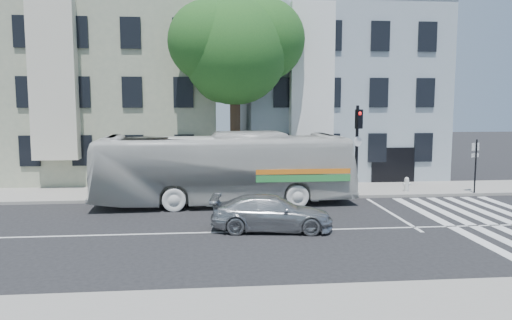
{
  "coord_description": "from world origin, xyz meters",
  "views": [
    {
      "loc": [
        -1.49,
        -18.29,
        4.85
      ],
      "look_at": [
        0.56,
        2.72,
        2.4
      ],
      "focal_mm": 35.0,
      "sensor_mm": 36.0,
      "label": 1
    }
  ],
  "objects": [
    {
      "name": "street_tree",
      "position": [
        0.06,
        8.74,
        7.83
      ],
      "size": [
        7.3,
        5.9,
        11.1
      ],
      "color": "#2D2116",
      "rests_on": "ground"
    },
    {
      "name": "traffic_signal",
      "position": [
        5.97,
        5.94,
        3.03
      ],
      "size": [
        0.46,
        0.55,
        4.69
      ],
      "rotation": [
        0.0,
        0.0,
        0.42
      ],
      "color": "black",
      "rests_on": "ground"
    },
    {
      "name": "far_sign_pole",
      "position": [
        12.33,
        6.14,
        1.9
      ],
      "size": [
        0.48,
        0.25,
        2.8
      ],
      "rotation": [
        0.0,
        0.0,
        0.37
      ],
      "color": "black",
      "rests_on": "sidewalk_far"
    },
    {
      "name": "sedan",
      "position": [
        0.9,
        0.15,
        0.67
      ],
      "size": [
        2.45,
        4.81,
        1.34
      ],
      "primitive_type": "imported",
      "rotation": [
        0.0,
        0.0,
        1.44
      ],
      "color": "#ADB0B4",
      "rests_on": "ground"
    },
    {
      "name": "bus",
      "position": [
        -0.7,
        5.2,
        1.72
      ],
      "size": [
        3.5,
        12.46,
        3.43
      ],
      "primitive_type": "imported",
      "rotation": [
        0.0,
        0.0,
        1.62
      ],
      "color": "silver",
      "rests_on": "ground"
    },
    {
      "name": "building_right",
      "position": [
        7.0,
        15.0,
        5.5
      ],
      "size": [
        12.0,
        10.0,
        11.0
      ],
      "primitive_type": "cube",
      "color": "#8EA0A9",
      "rests_on": "ground"
    },
    {
      "name": "fire_hydrant",
      "position": [
        9.0,
        6.92,
        0.54
      ],
      "size": [
        0.43,
        0.25,
        0.76
      ],
      "rotation": [
        0.0,
        0.0,
        0.12
      ],
      "color": "silver",
      "rests_on": "sidewalk_far"
    },
    {
      "name": "sidewalk_far",
      "position": [
        0.0,
        8.0,
        0.07
      ],
      "size": [
        80.0,
        4.0,
        0.15
      ],
      "primitive_type": "cube",
      "color": "gray",
      "rests_on": "ground"
    },
    {
      "name": "building_left",
      "position": [
        -7.0,
        15.0,
        5.5
      ],
      "size": [
        12.0,
        10.0,
        11.0
      ],
      "primitive_type": "cube",
      "color": "gray",
      "rests_on": "ground"
    },
    {
      "name": "ground",
      "position": [
        0.0,
        0.0,
        0.0
      ],
      "size": [
        120.0,
        120.0,
        0.0
      ],
      "primitive_type": "plane",
      "color": "black",
      "rests_on": "ground"
    },
    {
      "name": "hedge",
      "position": [
        -1.82,
        6.8,
        0.5
      ],
      "size": [
        8.54,
        1.9,
        0.7
      ],
      "primitive_type": null,
      "rotation": [
        0.0,
        0.0,
        -0.13
      ],
      "color": "#2D6922",
      "rests_on": "sidewalk_far"
    }
  ]
}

